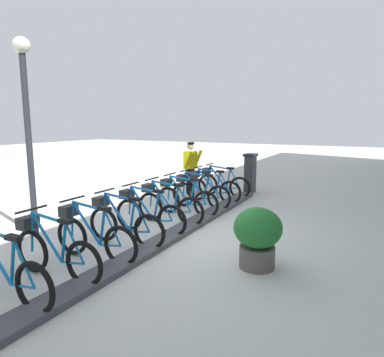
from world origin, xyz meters
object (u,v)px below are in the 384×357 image
(payment_kiosk, at_px, (250,172))
(bike_docked_3, at_px, (184,198))
(bike_docked_2, at_px, (198,192))
(bike_docked_6, at_px, (122,223))
(bike_docked_8, at_px, (53,250))
(bike_docked_7, at_px, (92,235))
(lamp_post, at_px, (26,109))
(bike_docked_4, at_px, (167,205))
(bike_docked_5, at_px, (147,213))
(bike_docked_1, at_px, (210,187))
(bike_docked_0, at_px, (221,183))
(worker_near_rack, at_px, (191,166))
(planter_bush, at_px, (258,234))
(bike_docked_9, at_px, (1,271))

(payment_kiosk, height_order, bike_docked_3, payment_kiosk)
(bike_docked_2, bearing_deg, bike_docked_6, 90.00)
(bike_docked_8, bearing_deg, bike_docked_7, -90.00)
(bike_docked_6, distance_m, lamp_post, 2.88)
(lamp_post, bearing_deg, bike_docked_3, -124.67)
(bike_docked_4, height_order, bike_docked_5, same)
(payment_kiosk, distance_m, bike_docked_4, 4.27)
(payment_kiosk, relative_size, bike_docked_1, 0.74)
(bike_docked_0, bearing_deg, bike_docked_2, 90.00)
(bike_docked_8, xyz_separation_m, worker_near_rack, (1.05, -6.29, 0.48))
(bike_docked_0, bearing_deg, payment_kiosk, -118.25)
(payment_kiosk, bearing_deg, lamp_post, 68.14)
(bike_docked_8, bearing_deg, bike_docked_0, -90.00)
(payment_kiosk, distance_m, bike_docked_6, 5.84)
(bike_docked_2, bearing_deg, lamp_post, 61.71)
(bike_docked_7, xyz_separation_m, worker_near_rack, (1.05, -5.50, 0.48))
(bike_docked_2, xyz_separation_m, bike_docked_6, (0.00, 3.16, 0.00))
(bike_docked_2, distance_m, lamp_post, 4.56)
(payment_kiosk, height_order, planter_bush, payment_kiosk)
(bike_docked_0, bearing_deg, bike_docked_7, 90.00)
(bike_docked_6, xyz_separation_m, lamp_post, (1.92, 0.40, 2.11))
(bike_docked_8, bearing_deg, bike_docked_6, -90.00)
(bike_docked_1, xyz_separation_m, bike_docked_8, (0.00, 5.53, 0.00))
(bike_docked_4, distance_m, bike_docked_8, 3.16)
(bike_docked_9, xyz_separation_m, worker_near_rack, (1.05, -7.08, 0.48))
(payment_kiosk, relative_size, bike_docked_3, 0.74)
(bike_docked_2, distance_m, bike_docked_4, 1.58)
(bike_docked_3, height_order, bike_docked_6, same)
(planter_bush, bearing_deg, bike_docked_9, 45.15)
(bike_docked_2, height_order, bike_docked_4, same)
(bike_docked_3, bearing_deg, bike_docked_5, 90.00)
(bike_docked_6, relative_size, planter_bush, 1.77)
(bike_docked_7, bearing_deg, planter_bush, -159.04)
(payment_kiosk, bearing_deg, planter_bush, 109.29)
(bike_docked_3, bearing_deg, bike_docked_4, 90.00)
(payment_kiosk, relative_size, bike_docked_7, 0.74)
(bike_docked_1, distance_m, bike_docked_6, 3.95)
(bike_docked_0, relative_size, bike_docked_4, 1.00)
(worker_near_rack, bearing_deg, lamp_post, 80.36)
(bike_docked_4, relative_size, bike_docked_6, 1.00)
(bike_docked_5, relative_size, bike_docked_9, 1.00)
(bike_docked_3, bearing_deg, worker_near_rack, -65.85)
(bike_docked_1, height_order, bike_docked_8, same)
(bike_docked_1, distance_m, bike_docked_7, 4.74)
(bike_docked_3, height_order, planter_bush, bike_docked_3)
(bike_docked_6, xyz_separation_m, bike_docked_7, (0.00, 0.79, 0.00))
(bike_docked_6, relative_size, lamp_post, 0.45)
(bike_docked_0, xyz_separation_m, bike_docked_2, (0.00, 1.58, 0.00))
(bike_docked_0, height_order, lamp_post, lamp_post)
(payment_kiosk, relative_size, worker_near_rack, 0.77)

